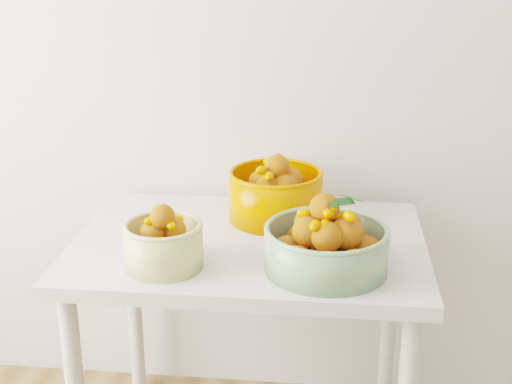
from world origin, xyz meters
The scene contains 4 objects.
table centered at (-0.23, 1.60, 0.65)m, with size 1.00×0.70×0.75m.
bowl_cream centered at (-0.43, 1.40, 0.82)m, with size 0.26×0.26×0.18m.
bowl_green centered at (-0.01, 1.43, 0.82)m, with size 0.35×0.35×0.21m.
bowl_orange centered at (-0.17, 1.77, 0.83)m, with size 0.32×0.32×0.21m.
Camera 1 is at (-0.01, -0.26, 1.57)m, focal length 50.00 mm.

